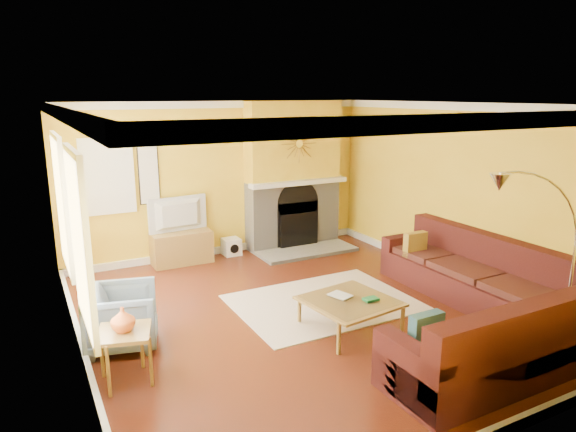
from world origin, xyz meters
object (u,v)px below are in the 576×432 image
media_console (182,247)px  sectional_sofa (429,288)px  arc_lamp (537,274)px  coffee_table (349,315)px  armchair (122,317)px  side_table (126,356)px

media_console → sectional_sofa: bearing=-60.9°
arc_lamp → sectional_sofa: bearing=95.2°
coffee_table → arc_lamp: bearing=-55.5°
armchair → arc_lamp: (3.65, -2.50, 0.71)m
sectional_sofa → coffee_table: sectional_sofa is taller
sectional_sofa → arc_lamp: bearing=-84.8°
media_console → armchair: armchair is taller
side_table → arc_lamp: arc_lamp is taller
arc_lamp → armchair: bearing=145.6°
sectional_sofa → side_table: size_ratio=6.28×
sectional_sofa → media_console: bearing=119.1°
media_console → armchair: 2.96m
media_console → armchair: (-1.45, -2.58, 0.08)m
media_console → armchair: bearing=-119.3°
media_console → arc_lamp: (2.20, -5.08, 0.79)m
media_console → side_table: bearing=-114.9°
coffee_table → arc_lamp: (1.12, -1.64, 0.86)m
arc_lamp → coffee_table: bearing=124.5°
coffee_table → armchair: (-2.52, 0.87, 0.16)m
armchair → arc_lamp: arc_lamp is taller
media_console → arc_lamp: arc_lamp is taller
side_table → arc_lamp: 4.21m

